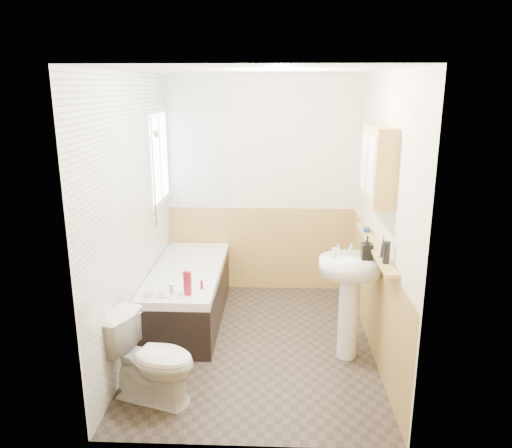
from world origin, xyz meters
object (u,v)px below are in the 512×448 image
(toilet, at_px, (152,359))
(pine_shelf, at_px, (374,246))
(sink, at_px, (350,287))
(bathtub, at_px, (188,293))
(medicine_cabinet, at_px, (378,164))

(toilet, distance_m, pine_shelf, 2.07)
(toilet, relative_size, sink, 0.66)
(pine_shelf, bearing_deg, sink, -166.36)
(bathtub, xyz_separation_m, medicine_cabinet, (1.74, -0.70, 1.47))
(sink, bearing_deg, pine_shelf, 16.65)
(bathtub, distance_m, medicine_cabinet, 2.38)
(toilet, bearing_deg, sink, -48.16)
(toilet, bearing_deg, bathtub, 16.60)
(toilet, xyz_separation_m, sink, (1.60, 0.71, 0.33))
(bathtub, relative_size, sink, 1.61)
(bathtub, bearing_deg, medicine_cabinet, -21.91)
(pine_shelf, distance_m, medicine_cabinet, 0.73)
(sink, bearing_deg, medicine_cabinet, 1.38)
(medicine_cabinet, bearing_deg, sink, 178.37)
(bathtub, height_order, pine_shelf, pine_shelf)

